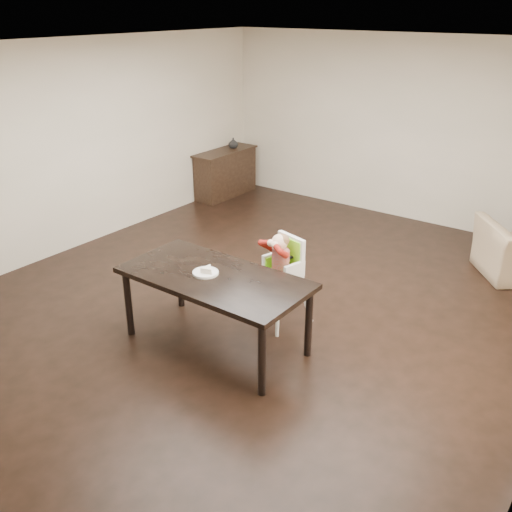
{
  "coord_description": "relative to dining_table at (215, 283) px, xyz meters",
  "views": [
    {
      "loc": [
        3.3,
        -4.63,
        3.09
      ],
      "look_at": [
        0.34,
        -0.64,
        0.87
      ],
      "focal_mm": 40.0,
      "sensor_mm": 36.0,
      "label": 1
    }
  ],
  "objects": [
    {
      "name": "ground",
      "position": [
        -0.14,
        1.02,
        -0.67
      ],
      "size": [
        7.0,
        7.0,
        0.0
      ],
      "primitive_type": "plane",
      "color": "black",
      "rests_on": "ground"
    },
    {
      "name": "room_walls",
      "position": [
        -0.14,
        1.02,
        1.18
      ],
      "size": [
        6.02,
        7.02,
        2.71
      ],
      "color": "#BFB79F",
      "rests_on": "ground"
    },
    {
      "name": "dining_table",
      "position": [
        0.0,
        0.0,
        0.0
      ],
      "size": [
        1.8,
        0.9,
        0.75
      ],
      "color": "black",
      "rests_on": "ground"
    },
    {
      "name": "high_chair",
      "position": [
        0.24,
        0.78,
        0.02
      ],
      "size": [
        0.5,
        0.5,
        0.98
      ],
      "rotation": [
        0.0,
        0.0,
        -0.26
      ],
      "color": "white",
      "rests_on": "ground"
    },
    {
      "name": "plate",
      "position": [
        -0.08,
        -0.02,
        0.1
      ],
      "size": [
        0.27,
        0.27,
        0.07
      ],
      "rotation": [
        0.0,
        0.0,
        -0.12
      ],
      "color": "white",
      "rests_on": "dining_table"
    },
    {
      "name": "sideboard",
      "position": [
        -2.92,
        3.72,
        -0.27
      ],
      "size": [
        0.44,
        1.26,
        0.79
      ],
      "color": "black",
      "rests_on": "ground"
    },
    {
      "name": "vase",
      "position": [
        -2.92,
        3.95,
        0.2
      ],
      "size": [
        0.2,
        0.21,
        0.17
      ],
      "primitive_type": "imported",
      "rotation": [
        0.0,
        0.0,
        -0.25
      ],
      "color": "#99999E",
      "rests_on": "sideboard"
    }
  ]
}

